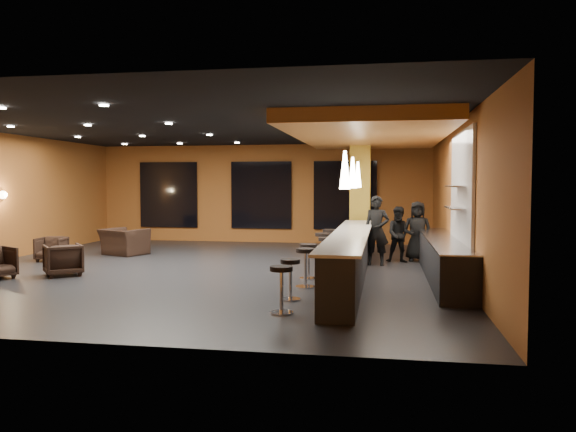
% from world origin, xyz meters
% --- Properties ---
extents(floor, '(12.00, 13.00, 0.10)m').
position_xyz_m(floor, '(0.00, 0.00, -0.05)').
color(floor, black).
rests_on(floor, ground).
extents(ceiling, '(12.00, 13.00, 0.10)m').
position_xyz_m(ceiling, '(0.00, 0.00, 3.55)').
color(ceiling, black).
extents(wall_back, '(12.00, 0.10, 3.50)m').
position_xyz_m(wall_back, '(0.00, 6.55, 1.75)').
color(wall_back, brown).
rests_on(wall_back, floor).
extents(wall_front, '(12.00, 0.10, 3.50)m').
position_xyz_m(wall_front, '(0.00, -6.55, 1.75)').
color(wall_front, brown).
rests_on(wall_front, floor).
extents(wall_right, '(0.10, 13.00, 3.50)m').
position_xyz_m(wall_right, '(6.05, 0.00, 1.75)').
color(wall_right, brown).
rests_on(wall_right, floor).
extents(wood_soffit, '(3.60, 8.00, 0.28)m').
position_xyz_m(wood_soffit, '(4.00, 1.00, 3.36)').
color(wood_soffit, '#BD7737').
rests_on(wood_soffit, ceiling).
extents(window_left, '(2.20, 0.06, 2.40)m').
position_xyz_m(window_left, '(-3.50, 6.44, 1.70)').
color(window_left, black).
rests_on(window_left, wall_back).
extents(window_center, '(2.20, 0.06, 2.40)m').
position_xyz_m(window_center, '(0.00, 6.44, 1.70)').
color(window_center, black).
rests_on(window_center, wall_back).
extents(window_right, '(2.20, 0.06, 2.40)m').
position_xyz_m(window_right, '(3.00, 6.44, 1.70)').
color(window_right, black).
rests_on(window_right, wall_back).
extents(tile_backsplash, '(0.06, 3.20, 2.40)m').
position_xyz_m(tile_backsplash, '(5.96, -1.00, 2.00)').
color(tile_backsplash, white).
rests_on(tile_backsplash, wall_right).
extents(bar_counter, '(0.60, 8.00, 1.00)m').
position_xyz_m(bar_counter, '(3.65, -1.00, 0.50)').
color(bar_counter, black).
rests_on(bar_counter, floor).
extents(bar_top, '(0.78, 8.10, 0.05)m').
position_xyz_m(bar_top, '(3.65, -1.00, 1.02)').
color(bar_top, beige).
rests_on(bar_top, bar_counter).
extents(prep_counter, '(0.70, 6.00, 0.86)m').
position_xyz_m(prep_counter, '(5.65, -0.50, 0.43)').
color(prep_counter, black).
rests_on(prep_counter, floor).
extents(prep_top, '(0.72, 6.00, 0.03)m').
position_xyz_m(prep_top, '(5.65, -0.50, 0.89)').
color(prep_top, silver).
rests_on(prep_top, prep_counter).
extents(wall_shelf_lower, '(0.30, 1.50, 0.03)m').
position_xyz_m(wall_shelf_lower, '(5.82, -1.20, 1.60)').
color(wall_shelf_lower, silver).
rests_on(wall_shelf_lower, wall_right).
extents(wall_shelf_upper, '(0.30, 1.50, 0.03)m').
position_xyz_m(wall_shelf_upper, '(5.82, -1.20, 2.05)').
color(wall_shelf_upper, silver).
rests_on(wall_shelf_upper, wall_right).
extents(column, '(0.60, 0.60, 3.50)m').
position_xyz_m(column, '(3.65, 3.60, 1.75)').
color(column, olive).
rests_on(column, floor).
extents(wall_sconce, '(0.22, 0.22, 0.22)m').
position_xyz_m(wall_sconce, '(-5.88, 0.50, 1.80)').
color(wall_sconce, '#FFE5B2').
rests_on(wall_sconce, wall_left).
extents(pendant_0, '(0.20, 0.20, 0.70)m').
position_xyz_m(pendant_0, '(3.65, -3.00, 2.35)').
color(pendant_0, white).
rests_on(pendant_0, wood_soffit).
extents(pendant_1, '(0.20, 0.20, 0.70)m').
position_xyz_m(pendant_1, '(3.65, -0.50, 2.35)').
color(pendant_1, white).
rests_on(pendant_1, wood_soffit).
extents(pendant_2, '(0.20, 0.20, 0.70)m').
position_xyz_m(pendant_2, '(3.65, 2.00, 2.35)').
color(pendant_2, white).
rests_on(pendant_2, wood_soffit).
extents(staff_a, '(0.70, 0.50, 1.80)m').
position_xyz_m(staff_a, '(4.17, 1.35, 0.90)').
color(staff_a, black).
rests_on(staff_a, floor).
extents(staff_b, '(0.73, 0.57, 1.50)m').
position_xyz_m(staff_b, '(4.78, 1.95, 0.75)').
color(staff_b, black).
rests_on(staff_b, floor).
extents(staff_c, '(0.81, 0.53, 1.63)m').
position_xyz_m(staff_c, '(5.25, 2.32, 0.81)').
color(staff_c, black).
rests_on(staff_c, floor).
extents(armchair_b, '(1.11, 1.11, 0.73)m').
position_xyz_m(armchair_b, '(-2.88, -1.53, 0.36)').
color(armchair_b, black).
rests_on(armchair_b, floor).
extents(armchair_c, '(0.80, 0.82, 0.65)m').
position_xyz_m(armchair_c, '(-4.57, 0.67, 0.33)').
color(armchair_c, black).
rests_on(armchair_c, floor).
extents(armchair_d, '(1.50, 1.41, 0.77)m').
position_xyz_m(armchair_d, '(-3.23, 2.25, 0.39)').
color(armchair_d, black).
rests_on(armchair_d, floor).
extents(bar_stool_0, '(0.39, 0.39, 0.77)m').
position_xyz_m(bar_stool_0, '(2.74, -4.40, 0.49)').
color(bar_stool_0, silver).
rests_on(bar_stool_0, floor).
extents(bar_stool_1, '(0.38, 0.38, 0.74)m').
position_xyz_m(bar_stool_1, '(2.70, -3.33, 0.47)').
color(bar_stool_1, silver).
rests_on(bar_stool_1, floor).
extents(bar_stool_2, '(0.40, 0.40, 0.80)m').
position_xyz_m(bar_stool_2, '(2.80, -2.08, 0.51)').
color(bar_stool_2, silver).
rests_on(bar_stool_2, floor).
extents(bar_stool_3, '(0.39, 0.39, 0.78)m').
position_xyz_m(bar_stool_3, '(2.72, -1.07, 0.50)').
color(bar_stool_3, silver).
rests_on(bar_stool_3, floor).
extents(bar_stool_4, '(0.41, 0.41, 0.80)m').
position_xyz_m(bar_stool_4, '(2.98, 0.27, 0.51)').
color(bar_stool_4, silver).
rests_on(bar_stool_4, floor).
extents(bar_stool_5, '(0.41, 0.41, 0.82)m').
position_xyz_m(bar_stool_5, '(2.79, 1.26, 0.52)').
color(bar_stool_5, silver).
rests_on(bar_stool_5, floor).
extents(bar_stool_6, '(0.42, 0.42, 0.83)m').
position_xyz_m(bar_stool_6, '(2.86, 2.36, 0.53)').
color(bar_stool_6, silver).
rests_on(bar_stool_6, floor).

